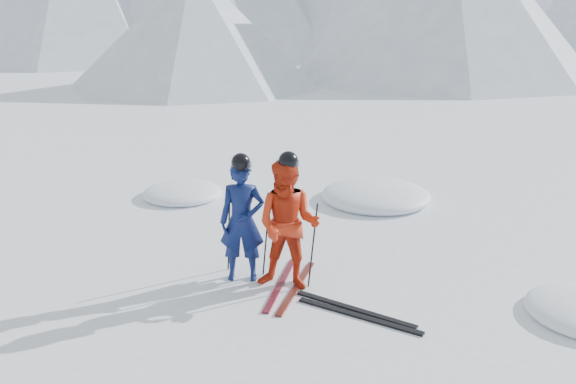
% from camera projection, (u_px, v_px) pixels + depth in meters
% --- Properties ---
extents(ground, '(160.00, 160.00, 0.00)m').
position_uv_depth(ground, '(393.00, 295.00, 8.21)').
color(ground, white).
rests_on(ground, ground).
extents(skier_blue, '(0.74, 0.61, 1.73)m').
position_uv_depth(skier_blue, '(242.00, 221.00, 8.47)').
color(skier_blue, '#0C174A').
rests_on(skier_blue, ground).
extents(skier_red, '(0.98, 0.82, 1.82)m').
position_uv_depth(skier_red, '(288.00, 225.00, 8.18)').
color(skier_red, red).
rests_on(skier_red, ground).
extents(pole_blue_left, '(0.12, 0.08, 1.15)m').
position_uv_depth(pole_blue_left, '(229.00, 234.00, 8.80)').
color(pole_blue_left, black).
rests_on(pole_blue_left, ground).
extents(pole_blue_right, '(0.12, 0.07, 1.15)m').
position_uv_depth(pole_blue_right, '(266.00, 237.00, 8.68)').
color(pole_blue_right, black).
rests_on(pole_blue_right, ground).
extents(pole_red_left, '(0.12, 0.10, 1.21)m').
position_uv_depth(pole_red_left, '(276.00, 237.00, 8.60)').
color(pole_red_left, black).
rests_on(pole_red_left, ground).
extents(pole_red_right, '(0.12, 0.09, 1.21)m').
position_uv_depth(pole_red_right, '(313.00, 246.00, 8.29)').
color(pole_red_right, black).
rests_on(pole_red_right, ground).
extents(ski_worn_left, '(0.41, 1.69, 0.03)m').
position_uv_depth(ski_worn_left, '(280.00, 284.00, 8.49)').
color(ski_worn_left, black).
rests_on(ski_worn_left, ground).
extents(ski_worn_right, '(0.29, 1.70, 0.03)m').
position_uv_depth(ski_worn_right, '(296.00, 287.00, 8.40)').
color(ski_worn_right, black).
rests_on(ski_worn_right, ground).
extents(ski_loose_a, '(1.69, 0.41, 0.03)m').
position_uv_depth(ski_loose_a, '(355.00, 309.00, 7.79)').
color(ski_loose_a, black).
rests_on(ski_loose_a, ground).
extents(ski_loose_b, '(1.69, 0.35, 0.03)m').
position_uv_depth(ski_loose_b, '(359.00, 316.00, 7.63)').
color(ski_loose_b, black).
rests_on(ski_loose_b, ground).
extents(snow_lumps, '(9.68, 6.97, 0.48)m').
position_uv_depth(snow_lumps, '(366.00, 222.00, 10.97)').
color(snow_lumps, white).
rests_on(snow_lumps, ground).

